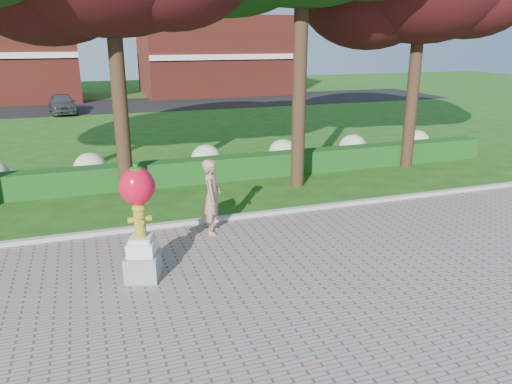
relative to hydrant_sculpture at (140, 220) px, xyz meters
The scene contains 9 objects.
ground 2.57m from the hydrant_sculpture, ahead, with size 100.00×100.00×0.00m, color #214A12.
curb 3.70m from the hydrant_sculpture, 51.05° to the left, with size 40.00×0.18×0.15m, color #ADADA5.
lawn_hedge 7.12m from the hydrant_sculpture, 71.91° to the left, with size 24.00×0.70×0.80m, color #134012.
hydrangea_row 8.23m from the hydrant_sculpture, 70.28° to the left, with size 20.10×1.10×0.99m.
street 27.83m from the hydrant_sculpture, 85.47° to the left, with size 50.00×8.00×0.02m, color black.
building_right 35.27m from the hydrant_sculpture, 73.18° to the left, with size 12.00×8.00×6.40m, color maroon.
hydrant_sculpture is the anchor object (origin of this frame).
woman 2.79m from the hydrant_sculpture, 45.09° to the left, with size 0.69×0.45×1.90m, color #AA7861.
parked_car 25.10m from the hydrant_sculpture, 94.77° to the left, with size 1.50×3.73×1.27m, color #404347.
Camera 1 is at (-3.03, -9.20, 4.79)m, focal length 35.00 mm.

